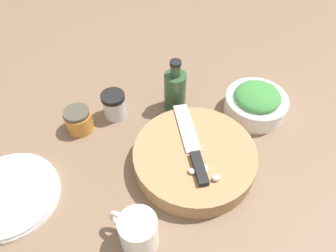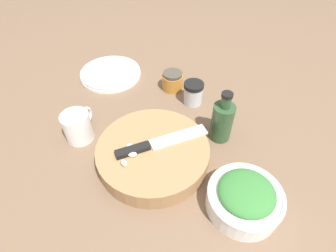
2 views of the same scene
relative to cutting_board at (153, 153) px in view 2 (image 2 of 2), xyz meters
The scene contains 10 objects.
ground_plane 0.10m from the cutting_board, 131.61° to the left, with size 5.00×5.00×0.00m, color brown.
cutting_board is the anchor object (origin of this frame).
chef_knife 0.03m from the cutting_board, 95.68° to the left, with size 0.07×0.23×0.01m.
garlic_cloves 0.07m from the cutting_board, 93.19° to the right, with size 0.06×0.05×0.01m.
herb_bowl 0.24m from the cutting_board, 23.87° to the left, with size 0.16×0.16×0.07m.
spice_jar 0.25m from the cutting_board, 120.27° to the left, with size 0.06×0.06×0.07m.
coffee_mug 0.22m from the cutting_board, 143.95° to the right, with size 0.08×0.09×0.08m.
plate_stack 0.41m from the cutting_board, behind, with size 0.21×0.21×0.02m.
honey_jar 0.30m from the cutting_board, 137.23° to the left, with size 0.07×0.07×0.06m.
oil_bottle 0.20m from the cutting_board, 81.18° to the left, with size 0.06×0.06×0.15m.
Camera 2 is at (0.43, -0.26, 0.53)m, focal length 28.00 mm.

